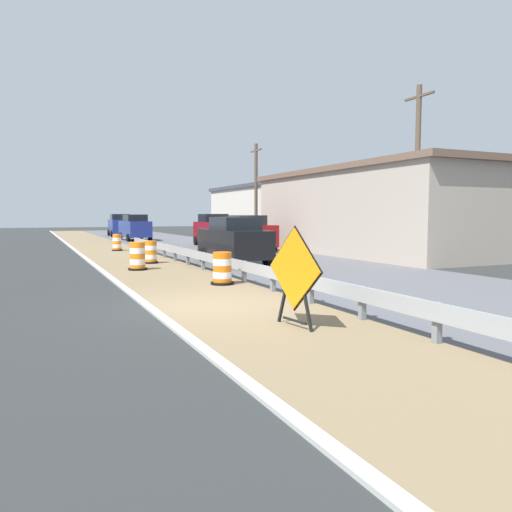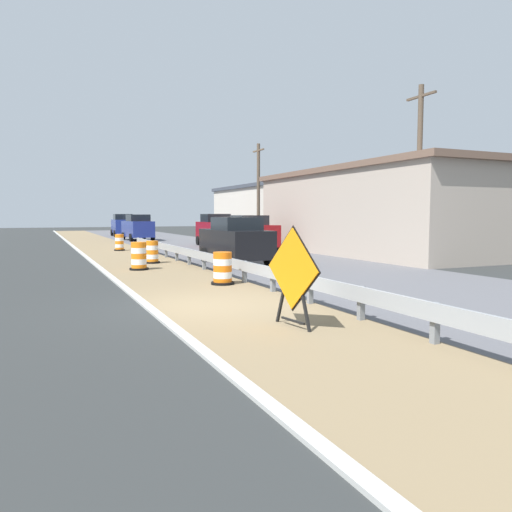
{
  "view_description": "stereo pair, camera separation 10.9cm",
  "coord_description": "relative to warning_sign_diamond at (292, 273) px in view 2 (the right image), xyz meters",
  "views": [
    {
      "loc": [
        -3.74,
        -10.95,
        2.15
      ],
      "look_at": [
        2.03,
        1.6,
        1.0
      ],
      "focal_mm": 34.55,
      "sensor_mm": 36.0,
      "label": 1
    },
    {
      "loc": [
        -3.64,
        -10.99,
        2.15
      ],
      "look_at": [
        2.03,
        1.6,
        1.0
      ],
      "focal_mm": 34.55,
      "sensor_mm": 36.0,
      "label": 2
    }
  ],
  "objects": [
    {
      "name": "ground_plane",
      "position": [
        -0.83,
        2.76,
        -1.05
      ],
      "size": [
        160.0,
        160.0,
        0.0
      ],
      "primitive_type": "plane",
      "color": "#2B2D2D"
    },
    {
      "name": "median_dirt_strip",
      "position": [
        -0.14,
        2.76,
        -1.05
      ],
      "size": [
        3.78,
        120.0,
        0.01
      ],
      "primitive_type": "cube",
      "color": "#7F6B4C",
      "rests_on": "ground"
    },
    {
      "name": "far_lane_asphalt",
      "position": [
        5.83,
        2.76,
        -1.05
      ],
      "size": [
        8.16,
        120.0,
        0.0
      ],
      "primitive_type": "cube",
      "color": "#56565B",
      "rests_on": "ground"
    },
    {
      "name": "curb_near_edge",
      "position": [
        -2.13,
        2.76,
        -1.05
      ],
      "size": [
        0.2,
        120.0,
        0.11
      ],
      "primitive_type": "cube",
      "color": "#ADADA8",
      "rests_on": "ground"
    },
    {
      "name": "guardrail_median",
      "position": [
        1.51,
        3.03,
        -0.54
      ],
      "size": [
        0.18,
        40.91,
        0.71
      ],
      "color": "#999EA3",
      "rests_on": "ground"
    },
    {
      "name": "warning_sign_diamond",
      "position": [
        0.0,
        0.0,
        0.0
      ],
      "size": [
        0.27,
        1.64,
        1.96
      ],
      "rotation": [
        0.0,
        0.0,
        3.28
      ],
      "color": "black",
      "rests_on": "ground"
    },
    {
      "name": "traffic_barrel_nearest",
      "position": [
        0.8,
        6.01,
        -0.6
      ],
      "size": [
        0.72,
        0.72,
        1.01
      ],
      "color": "orange",
      "rests_on": "ground"
    },
    {
      "name": "traffic_barrel_close",
      "position": [
        -0.78,
        11.15,
        -0.56
      ],
      "size": [
        0.74,
        0.74,
        1.09
      ],
      "color": "orange",
      "rests_on": "ground"
    },
    {
      "name": "traffic_barrel_mid",
      "position": [
        0.28,
        13.58,
        -0.6
      ],
      "size": [
        0.66,
        0.66,
        1.0
      ],
      "color": "orange",
      "rests_on": "ground"
    },
    {
      "name": "traffic_barrel_far",
      "position": [
        0.16,
        22.11,
        -0.61
      ],
      "size": [
        0.63,
        0.63,
        0.99
      ],
      "color": "orange",
      "rests_on": "ground"
    },
    {
      "name": "car_lead_near_lane",
      "position": [
        3.49,
        33.81,
        0.04
      ],
      "size": [
        2.14,
        4.72,
        2.19
      ],
      "rotation": [
        0.0,
        0.0,
        1.61
      ],
      "color": "navy",
      "rests_on": "ground"
    },
    {
      "name": "car_trailing_near_lane",
      "position": [
        7.3,
        18.72,
        0.01
      ],
      "size": [
        2.14,
        4.29,
        2.13
      ],
      "rotation": [
        0.0,
        0.0,
        -1.57
      ],
      "color": "maroon",
      "rests_on": "ground"
    },
    {
      "name": "car_lead_far_lane",
      "position": [
        3.71,
        42.91,
        0.06
      ],
      "size": [
        2.18,
        4.13,
        2.24
      ],
      "rotation": [
        0.0,
        0.0,
        1.54
      ],
      "color": "navy",
      "rests_on": "ground"
    },
    {
      "name": "car_mid_far_lane",
      "position": [
        7.06,
        24.16,
        0.05
      ],
      "size": [
        2.16,
        4.16,
        2.22
      ],
      "rotation": [
        0.0,
        0.0,
        -1.61
      ],
      "color": "maroon",
      "rests_on": "ground"
    },
    {
      "name": "car_trailing_far_lane",
      "position": [
        3.58,
        11.88,
        -0.02
      ],
      "size": [
        2.07,
        4.7,
        2.06
      ],
      "rotation": [
        0.0,
        0.0,
        1.57
      ],
      "color": "black",
      "rests_on": "ground"
    },
    {
      "name": "car_distant_a",
      "position": [
        7.14,
        57.48,
        -0.06
      ],
      "size": [
        2.03,
        4.29,
        1.99
      ],
      "rotation": [
        0.0,
        0.0,
        -1.56
      ],
      "color": "maroon",
      "rests_on": "ground"
    },
    {
      "name": "roadside_shop_near",
      "position": [
        13.84,
        14.31,
        1.31
      ],
      "size": [
        8.64,
        16.01,
        4.71
      ],
      "color": "#AD9E8E",
      "rests_on": "ground"
    },
    {
      "name": "roadside_shop_far",
      "position": [
        16.19,
        32.82,
        1.35
      ],
      "size": [
        8.42,
        12.86,
        4.78
      ],
      "color": "beige",
      "rests_on": "ground"
    },
    {
      "name": "utility_pole_near",
      "position": [
        11.63,
        9.4,
        3.1
      ],
      "size": [
        0.24,
        1.8,
        8.0
      ],
      "color": "brown",
      "rests_on": "ground"
    },
    {
      "name": "utility_pole_mid",
      "position": [
        10.84,
        25.33,
        2.8
      ],
      "size": [
        0.24,
        1.8,
        7.4
      ],
      "color": "brown",
      "rests_on": "ground"
    }
  ]
}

